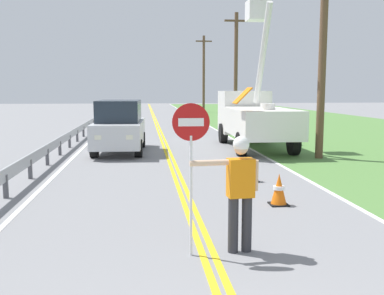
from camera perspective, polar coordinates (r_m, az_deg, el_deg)
The scene contains 15 objects.
grass_verge_right at distance 25.85m, azimuth 22.85°, elevation 1.28°, with size 16.00×110.00×0.01m, color #517F3D.
centerline_yellow_left at distance 22.61m, azimuth -4.01°, elevation 1.05°, with size 0.11×110.00×0.01m, color yellow.
centerline_yellow_right at distance 22.62m, azimuth -3.56°, elevation 1.05°, with size 0.11×110.00×0.01m, color yellow.
edge_line_right at distance 23.05m, azimuth 5.19°, elevation 1.16°, with size 0.12×110.00×0.01m, color silver.
edge_line_left at distance 22.75m, azimuth -12.88°, elevation 0.91°, with size 0.12×110.00×0.01m, color silver.
flagger_worker at distance 6.89m, azimuth 6.18°, elevation -5.00°, with size 1.08×0.28×1.83m.
stop_sign_paddle at distance 6.58m, azimuth -0.14°, elevation 0.32°, with size 0.56×0.04×2.33m.
utility_bucket_truck at distance 19.61m, azimuth 7.87°, elevation 4.21°, with size 2.76×6.84×6.17m.
oncoming_suv_nearest at distance 18.13m, azimuth -9.30°, elevation 2.73°, with size 2.06×4.67×2.10m.
utility_pole_near at distance 16.98m, azimuth 16.51°, elevation 12.64°, with size 1.80×0.28×7.93m.
utility_pole_mid at distance 33.83m, azimuth 5.67°, elevation 10.39°, with size 1.80×0.28×8.18m.
utility_pole_far at distance 50.03m, azimuth 1.52°, elevation 9.61°, with size 1.80×0.28×8.43m.
traffic_cone_lead at distance 9.96m, azimuth 11.13°, elevation -5.39°, with size 0.40×0.40×0.70m.
traffic_cone_mid at distance 12.37m, azimuth 7.63°, elevation -2.80°, with size 0.40×0.40×0.70m.
guardrail_left_shoulder at distance 18.95m, azimuth -16.06°, elevation 1.09°, with size 0.10×32.00×0.71m.
Camera 1 is at (-0.96, -2.45, 2.53)m, focal length 41.42 mm.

